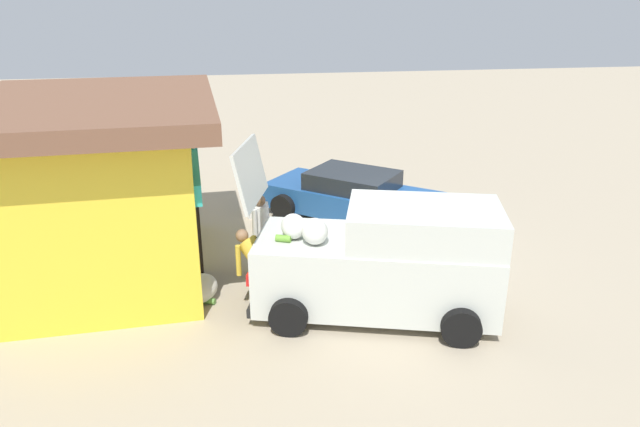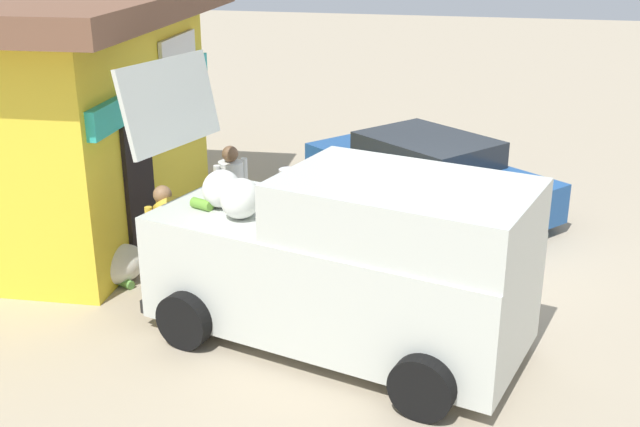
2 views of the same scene
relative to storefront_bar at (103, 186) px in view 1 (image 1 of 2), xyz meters
name	(u,v)px [view 1 (image 1 of 2)]	position (x,y,z in m)	size (l,w,h in m)	color
ground_plane	(385,249)	(0.23, -5.76, -1.85)	(60.00, 60.00, 0.00)	tan
storefront_bar	(103,186)	(0.00, 0.00, 0.00)	(5.82, 4.75, 3.55)	yellow
delivery_van	(384,261)	(-2.40, -5.01, -0.85)	(2.94, 4.65, 3.01)	silver
parked_sedan	(352,196)	(2.26, -5.43, -1.27)	(4.06, 4.43, 1.21)	#1E4C8C
vendor_standing	(261,227)	(-0.38, -3.00, -0.91)	(0.50, 0.47, 1.63)	#726047
customer_bending	(257,263)	(-1.92, -2.83, -0.96)	(0.69, 0.72, 1.48)	#726047
unloaded_banana_pile	(199,289)	(-1.50, -1.77, -1.61)	(0.96, 0.95, 0.50)	silver
paint_bucket	(253,210)	(2.66, -2.97, -1.67)	(0.31, 0.31, 0.37)	silver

